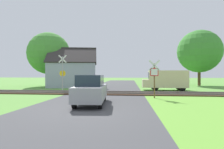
{
  "coord_description": "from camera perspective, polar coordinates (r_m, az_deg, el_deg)",
  "views": [
    {
      "loc": [
        2.27,
        -9.3,
        1.83
      ],
      "look_at": [
        0.5,
        7.87,
        1.8
      ],
      "focal_mm": 28.0,
      "sensor_mm": 36.0,
      "label": 1
    }
  ],
  "objects": [
    {
      "name": "mail_truck",
      "position": [
        20.71,
        17.16,
        -1.54
      ],
      "size": [
        4.94,
        2.0,
        2.24
      ],
      "rotation": [
        0.0,
        0.0,
        1.55
      ],
      "color": "beige",
      "rests_on": "ground"
    },
    {
      "name": "stop_sign_near",
      "position": [
        13.69,
        13.67,
        -0.32
      ],
      "size": [
        0.87,
        0.2,
        2.94
      ],
      "rotation": [
        0.0,
        0.0,
        2.99
      ],
      "color": "brown",
      "rests_on": "ground"
    },
    {
      "name": "crossing_sign_far",
      "position": [
        19.2,
        -15.87,
        1.06
      ],
      "size": [
        0.86,
        0.25,
        3.89
      ],
      "rotation": [
        0.0,
        0.0,
        0.26
      ],
      "color": "#9E9EA5",
      "rests_on": "ground"
    },
    {
      "name": "rail_track",
      "position": [
        16.42,
        -2.11,
        -6.1
      ],
      "size": [
        60.0,
        2.6,
        0.22
      ],
      "color": "#422D1E",
      "rests_on": "ground"
    },
    {
      "name": "tree_left",
      "position": [
        28.81,
        -19.87,
        6.47
      ],
      "size": [
        6.39,
        6.39,
        8.23
      ],
      "color": "#513823",
      "rests_on": "ground"
    },
    {
      "name": "parked_car",
      "position": [
        10.71,
        -6.85,
        -4.93
      ],
      "size": [
        1.91,
        4.1,
        1.78
      ],
      "rotation": [
        0.0,
        0.0,
        0.07
      ],
      "color": "#99999E",
      "rests_on": "ground"
    },
    {
      "name": "ground_plane",
      "position": [
        9.75,
        -7.82,
        -10.74
      ],
      "size": [
        160.0,
        160.0,
        0.0
      ],
      "primitive_type": "plane",
      "color": "#5B933D"
    },
    {
      "name": "road_asphalt",
      "position": [
        11.67,
        -5.47,
        -8.92
      ],
      "size": [
        6.95,
        80.0,
        0.01
      ],
      "primitive_type": "cube",
      "color": "#424244",
      "rests_on": "ground"
    },
    {
      "name": "tree_far",
      "position": [
        31.14,
        26.58,
        6.75
      ],
      "size": [
        6.69,
        6.69,
        8.79
      ],
      "color": "#513823",
      "rests_on": "ground"
    },
    {
      "name": "house",
      "position": [
        25.91,
        -12.58,
        0.3
      ],
      "size": [
        7.59,
        6.7,
        5.72
      ],
      "rotation": [
        0.0,
        0.0,
        0.19
      ],
      "color": "#99A3B7",
      "rests_on": "ground"
    }
  ]
}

